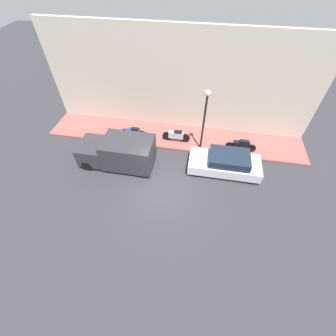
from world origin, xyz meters
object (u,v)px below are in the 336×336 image
object	(u,v)px
parked_car	(225,163)
motorcycle_black	(241,145)
scooter_silver	(176,135)
streetlamp	(205,111)
delivery_van	(118,152)
motorcycle_blue	(134,132)

from	to	relation	value
parked_car	motorcycle_black	bearing A→B (deg)	-28.43
scooter_silver	motorcycle_black	bearing A→B (deg)	-92.94
motorcycle_black	scooter_silver	bearing A→B (deg)	87.06
motorcycle_black	streetlamp	world-z (taller)	streetlamp
delivery_van	scooter_silver	world-z (taller)	delivery_van
delivery_van	streetlamp	size ratio (longest dim) A/B	1.09
parked_car	streetlamp	world-z (taller)	streetlamp
scooter_silver	delivery_van	bearing A→B (deg)	129.86
delivery_van	parked_car	bearing A→B (deg)	-84.94
motorcycle_black	motorcycle_blue	size ratio (longest dim) A/B	1.06
parked_car	delivery_van	world-z (taller)	delivery_van
motorcycle_blue	motorcycle_black	bearing A→B (deg)	-90.41
delivery_van	motorcycle_blue	size ratio (longest dim) A/B	2.45
delivery_van	motorcycle_black	distance (m)	7.95
delivery_van	scooter_silver	distance (m)	4.19
parked_car	delivery_van	size ratio (longest dim) A/B	0.94
delivery_van	motorcycle_black	size ratio (longest dim) A/B	2.31
parked_car	scooter_silver	xyz separation A→B (m)	(2.10, 3.33, -0.03)
parked_car	scooter_silver	bearing A→B (deg)	57.84
parked_car	streetlamp	xyz separation A→B (m)	(1.67, 1.61, 2.35)
scooter_silver	motorcycle_blue	bearing A→B (deg)	93.29
motorcycle_black	motorcycle_blue	distance (m)	7.32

